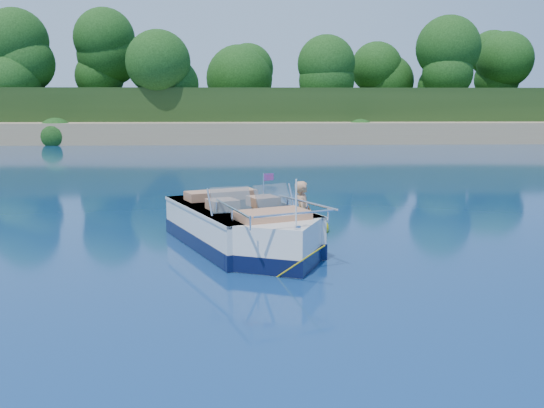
% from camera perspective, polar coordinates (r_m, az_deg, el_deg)
% --- Properties ---
extents(ground, '(160.00, 160.00, 0.00)m').
position_cam_1_polar(ground, '(8.52, -5.76, -10.58)').
color(ground, '#0A2547').
rests_on(ground, ground).
extents(shoreline, '(170.00, 59.00, 6.00)m').
position_cam_1_polar(shoreline, '(71.79, -2.74, 7.98)').
color(shoreline, '#A2825E').
rests_on(shoreline, ground).
extents(treeline, '(150.00, 7.12, 8.19)m').
position_cam_1_polar(treeline, '(49.07, -2.92, 12.60)').
color(treeline, black).
rests_on(treeline, ground).
extents(motorboat, '(3.41, 5.29, 1.88)m').
position_cam_1_polar(motorboat, '(12.22, -2.48, -2.55)').
color(motorboat, white).
rests_on(motorboat, ground).
extents(tow_tube, '(1.56, 1.56, 0.34)m').
position_cam_1_polar(tow_tube, '(13.96, 2.73, -2.18)').
color(tow_tube, '#FFD801').
rests_on(tow_tube, ground).
extents(boy, '(0.49, 0.90, 1.68)m').
position_cam_1_polar(boy, '(14.04, 2.90, -2.49)').
color(boy, tan).
rests_on(boy, ground).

